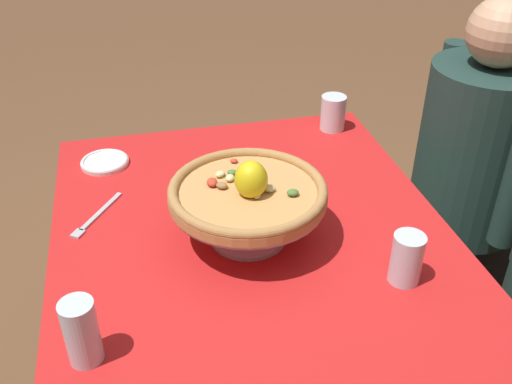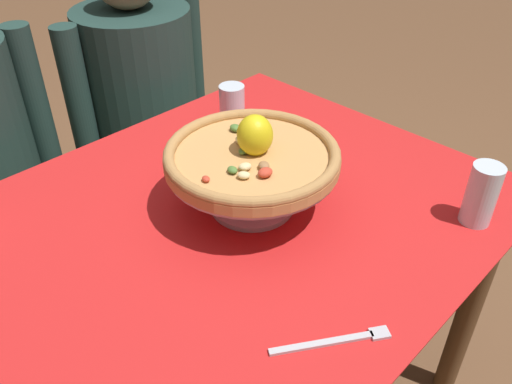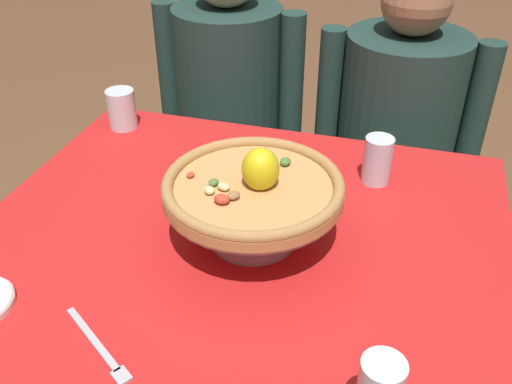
% 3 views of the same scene
% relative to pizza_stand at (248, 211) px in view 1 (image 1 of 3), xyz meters
% --- Properties ---
extents(dining_table, '(1.14, 0.96, 0.75)m').
position_rel_pizza_stand_xyz_m(dining_table, '(-0.03, 0.01, -0.19)').
color(dining_table, brown).
rests_on(dining_table, ground).
extents(pizza_stand, '(0.36, 0.36, 0.11)m').
position_rel_pizza_stand_xyz_m(pizza_stand, '(0.00, 0.00, 0.00)').
color(pizza_stand, '#B7B7C1').
rests_on(pizza_stand, dining_table).
extents(pizza, '(0.37, 0.37, 0.10)m').
position_rel_pizza_stand_xyz_m(pizza, '(0.00, 0.00, 0.06)').
color(pizza, tan).
rests_on(pizza, pizza_stand).
extents(water_glass_back_right, '(0.07, 0.07, 0.12)m').
position_rel_pizza_stand_xyz_m(water_glass_back_right, '(0.22, 0.30, -0.03)').
color(water_glass_back_right, silver).
rests_on(water_glass_back_right, dining_table).
extents(water_glass_front_right, '(0.06, 0.06, 0.14)m').
position_rel_pizza_stand_xyz_m(water_glass_front_right, '(0.29, -0.37, -0.02)').
color(water_glass_front_right, silver).
rests_on(water_glass_front_right, dining_table).
extents(water_glass_back_left, '(0.08, 0.08, 0.11)m').
position_rel_pizza_stand_xyz_m(water_glass_back_left, '(-0.50, 0.39, -0.03)').
color(water_glass_back_left, silver).
rests_on(water_glass_back_left, dining_table).
extents(side_plate, '(0.14, 0.14, 0.02)m').
position_rel_pizza_stand_xyz_m(side_plate, '(-0.43, -0.33, -0.07)').
color(side_plate, white).
rests_on(side_plate, dining_table).
extents(dinner_fork, '(0.18, 0.13, 0.01)m').
position_rel_pizza_stand_xyz_m(dinner_fork, '(-0.16, -0.36, -0.07)').
color(dinner_fork, '#B7B7C1').
rests_on(dinner_fork, dining_table).
extents(diner_left, '(0.52, 0.36, 1.19)m').
position_rel_pizza_stand_xyz_m(diner_left, '(-0.32, 0.80, -0.24)').
color(diner_left, black).
rests_on(diner_left, ground).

